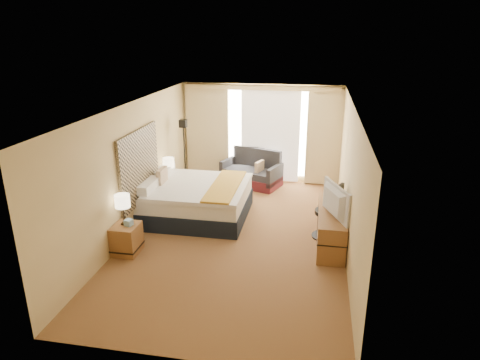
% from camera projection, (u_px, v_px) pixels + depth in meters
% --- Properties ---
extents(floor, '(4.20, 7.00, 0.02)m').
position_uv_depth(floor, '(237.00, 235.00, 8.60)').
color(floor, maroon).
rests_on(floor, ground).
extents(ceiling, '(4.20, 7.00, 0.02)m').
position_uv_depth(ceiling, '(237.00, 106.00, 7.74)').
color(ceiling, white).
rests_on(ceiling, wall_back).
extents(wall_back, '(4.20, 0.02, 2.60)m').
position_uv_depth(wall_back, '(261.00, 133.00, 11.42)').
color(wall_back, '#E2C489').
rests_on(wall_back, ground).
extents(wall_front, '(4.20, 0.02, 2.60)m').
position_uv_depth(wall_front, '(180.00, 269.00, 4.92)').
color(wall_front, '#E2C489').
rests_on(wall_front, ground).
extents(wall_left, '(0.02, 7.00, 2.60)m').
position_uv_depth(wall_left, '(134.00, 168.00, 8.53)').
color(wall_left, '#E2C489').
rests_on(wall_left, ground).
extents(wall_right, '(0.02, 7.00, 2.60)m').
position_uv_depth(wall_right, '(350.00, 181.00, 7.81)').
color(wall_right, '#E2C489').
rests_on(wall_right, ground).
extents(headboard, '(0.06, 1.85, 1.50)m').
position_uv_depth(headboard, '(140.00, 166.00, 8.71)').
color(headboard, black).
rests_on(headboard, wall_left).
extents(nightstand_left, '(0.45, 0.52, 0.55)m').
position_uv_depth(nightstand_left, '(127.00, 239.00, 7.85)').
color(nightstand_left, olive).
rests_on(nightstand_left, floor).
extents(nightstand_right, '(0.45, 0.52, 0.55)m').
position_uv_depth(nightstand_right, '(171.00, 191.00, 10.17)').
color(nightstand_right, olive).
rests_on(nightstand_right, floor).
extents(media_dresser, '(0.50, 1.80, 0.70)m').
position_uv_depth(media_dresser, '(331.00, 227.00, 8.17)').
color(media_dresser, olive).
rests_on(media_dresser, floor).
extents(window, '(2.30, 0.02, 2.30)m').
position_uv_depth(window, '(270.00, 133.00, 11.34)').
color(window, white).
rests_on(window, wall_back).
extents(curtains, '(4.12, 0.19, 2.56)m').
position_uv_depth(curtains, '(261.00, 130.00, 11.28)').
color(curtains, beige).
rests_on(curtains, floor).
extents(bed, '(2.19, 2.01, 1.07)m').
position_uv_depth(bed, '(196.00, 200.00, 9.37)').
color(bed, black).
rests_on(bed, floor).
extents(loveseat, '(1.69, 1.28, 0.94)m').
position_uv_depth(loveseat, '(252.00, 173.00, 11.35)').
color(loveseat, '#50171C').
rests_on(loveseat, floor).
extents(floor_lamp, '(0.23, 0.23, 1.84)m').
position_uv_depth(floor_lamp, '(184.00, 141.00, 10.61)').
color(floor_lamp, black).
rests_on(floor_lamp, floor).
extents(desk_chair, '(0.57, 0.56, 1.13)m').
position_uv_depth(desk_chair, '(330.00, 214.00, 8.34)').
color(desk_chair, black).
rests_on(desk_chair, floor).
extents(lamp_left, '(0.27, 0.27, 0.58)m').
position_uv_depth(lamp_left, '(122.00, 202.00, 7.65)').
color(lamp_left, black).
rests_on(lamp_left, nightstand_left).
extents(lamp_right, '(0.26, 0.26, 0.56)m').
position_uv_depth(lamp_right, '(168.00, 163.00, 9.94)').
color(lamp_right, black).
rests_on(lamp_right, nightstand_right).
extents(tissue_box, '(0.15, 0.15, 0.12)m').
position_uv_depth(tissue_box, '(129.00, 223.00, 7.74)').
color(tissue_box, '#7CA3C0').
rests_on(tissue_box, nightstand_left).
extents(telephone, '(0.18, 0.15, 0.07)m').
position_uv_depth(telephone, '(176.00, 179.00, 10.11)').
color(telephone, black).
rests_on(telephone, nightstand_right).
extents(television, '(0.53, 1.02, 0.60)m').
position_uv_depth(television, '(331.00, 201.00, 7.65)').
color(television, black).
rests_on(television, media_dresser).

